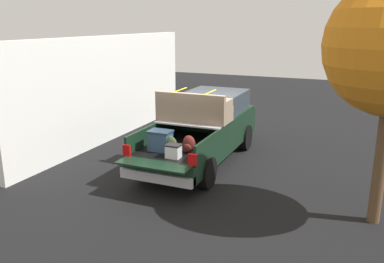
# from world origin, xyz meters

# --- Properties ---
(ground_plane) EXTENTS (40.00, 40.00, 0.00)m
(ground_plane) POSITION_xyz_m (0.00, 0.00, 0.00)
(ground_plane) COLOR black
(pickup_truck) EXTENTS (6.05, 2.06, 2.23)m
(pickup_truck) POSITION_xyz_m (0.38, 0.00, 0.99)
(pickup_truck) COLOR black
(pickup_truck) RESTS_ON ground_plane
(building_facade) EXTENTS (10.04, 0.36, 3.62)m
(building_facade) POSITION_xyz_m (1.23, 3.97, 1.81)
(building_facade) COLOR white
(building_facade) RESTS_ON ground_plane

